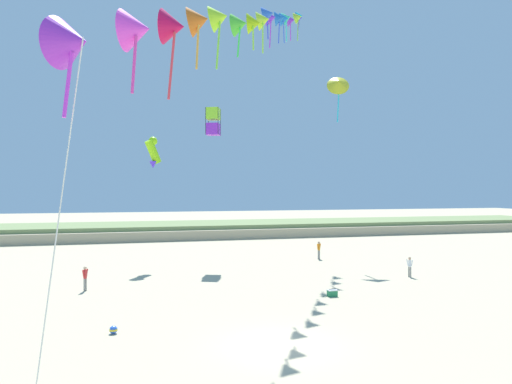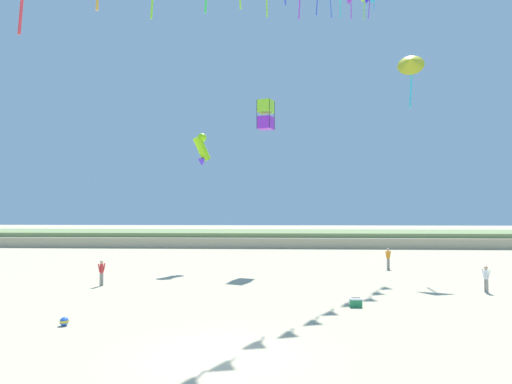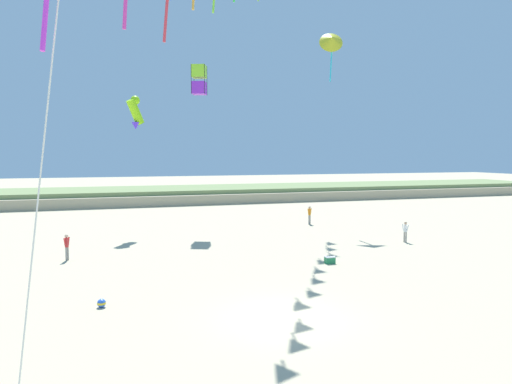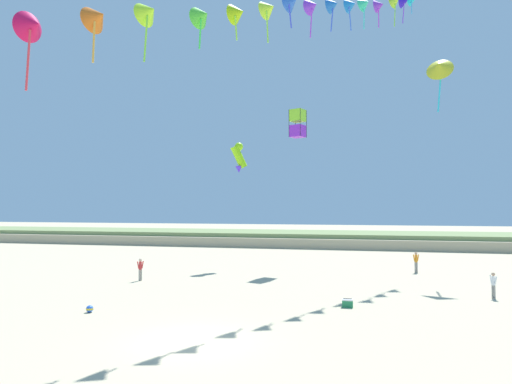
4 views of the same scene
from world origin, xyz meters
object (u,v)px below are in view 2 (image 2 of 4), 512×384
at_px(large_kite_mid_trail, 202,148).
at_px(beach_cooler, 356,303).
at_px(person_near_right, 388,257).
at_px(large_kite_low_lead, 411,62).
at_px(large_kite_high_solo, 266,115).
at_px(person_near_left, 102,271).
at_px(beach_ball, 64,321).
at_px(person_mid_center, 486,277).

height_order(large_kite_mid_trail, beach_cooler, large_kite_mid_trail).
xyz_separation_m(person_near_right, large_kite_low_lead, (1.96, -0.05, 15.72)).
bearing_deg(large_kite_mid_trail, large_kite_high_solo, 3.17).
distance_m(person_near_left, beach_cooler, 15.86).
bearing_deg(person_near_right, large_kite_low_lead, -1.43).
height_order(person_near_left, beach_ball, person_near_left).
bearing_deg(large_kite_mid_trail, person_mid_center, -31.09).
height_order(person_near_left, large_kite_high_solo, large_kite_high_solo).
bearing_deg(large_kite_mid_trail, beach_cooler, -56.39).
height_order(large_kite_high_solo, beach_ball, large_kite_high_solo).
height_order(person_mid_center, large_kite_high_solo, large_kite_high_solo).
relative_size(person_near_left, person_near_right, 0.95).
relative_size(person_near_right, large_kite_low_lead, 0.35).
distance_m(person_mid_center, beach_ball, 22.54).
bearing_deg(beach_cooler, person_near_left, 159.96).
bearing_deg(large_kite_low_lead, beach_cooler, -116.02).
bearing_deg(person_near_left, person_mid_center, -2.78).
relative_size(large_kite_low_lead, beach_cooler, 8.39).
xyz_separation_m(large_kite_mid_trail, large_kite_high_solo, (5.42, 0.30, 2.84)).
bearing_deg(beach_cooler, person_mid_center, 27.71).
height_order(beach_cooler, beach_ball, beach_cooler).
bearing_deg(large_kite_high_solo, beach_ball, -111.30).
relative_size(person_near_right, large_kite_mid_trail, 0.60).
relative_size(large_kite_low_lead, beach_ball, 13.38).
bearing_deg(beach_ball, large_kite_mid_trail, 83.13).
relative_size(person_near_left, beach_ball, 4.41).
xyz_separation_m(person_near_left, beach_cooler, (14.88, -5.43, -0.71)).
xyz_separation_m(large_kite_mid_trail, beach_cooler, (10.27, -15.45, -9.79)).
bearing_deg(person_near_left, large_kite_low_lead, 21.95).
xyz_separation_m(person_near_right, beach_cooler, (-4.99, -14.27, -0.76)).
distance_m(person_near_left, large_kite_mid_trail, 14.29).
height_order(large_kite_mid_trail, beach_ball, large_kite_mid_trail).
bearing_deg(person_near_right, beach_ball, -133.61).
xyz_separation_m(person_mid_center, beach_cooler, (-8.20, -4.31, -0.66)).
bearing_deg(large_kite_high_solo, large_kite_mid_trail, -176.83).
xyz_separation_m(large_kite_low_lead, large_kite_high_solo, (-11.79, 1.53, -3.85)).
bearing_deg(large_kite_high_solo, beach_cooler, -72.89).
xyz_separation_m(person_near_left, large_kite_mid_trail, (4.61, 10.02, 9.08)).
distance_m(large_kite_low_lead, large_kite_mid_trail, 18.51).
bearing_deg(large_kite_mid_trail, person_near_left, -114.71).
relative_size(large_kite_low_lead, large_kite_mid_trail, 1.75).
bearing_deg(large_kite_high_solo, large_kite_low_lead, -7.38).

